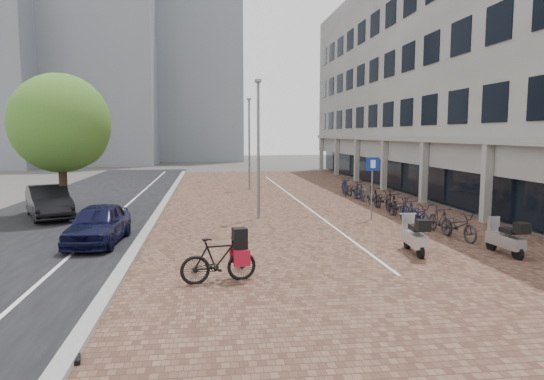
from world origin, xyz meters
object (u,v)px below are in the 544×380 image
Objects in this scene: car_navy at (98,224)px; parking_sign at (372,177)px; scooter_front at (414,235)px; hero_bike at (219,259)px; car_dark at (49,202)px; scooter_back at (505,237)px.

parking_sign is (10.76, 3.11, 1.19)m from car_navy.
scooter_front is at bearing -12.24° from car_navy.
hero_bike is 6.48m from scooter_front.
car_navy is at bearing -83.63° from car_dark.
car_dark reaches higher than hero_bike.
car_navy is 6.38m from hero_bike.
car_dark is at bearing 153.26° from scooter_front.
parking_sign is at bearing 102.44° from scooter_back.
parking_sign is at bearing 88.89° from scooter_front.
car_navy is at bearing 27.59° from hero_bike.
parking_sign is (0.67, 5.93, 1.26)m from scooter_front.
hero_bike reaches higher than scooter_back.
scooter_back is (2.69, -0.56, -0.03)m from scooter_front.
scooter_back is (12.77, -3.39, -0.10)m from car_navy.
car_dark is 2.19× the size of hero_bike.
scooter_back is 6.92m from parking_sign.
car_dark reaches higher than car_navy.
scooter_back is (16.11, -8.98, -0.15)m from car_dark.
hero_bike is at bearing -123.93° from parking_sign.
car_dark is 1.61× the size of parking_sign.
scooter_front is at bearing 163.38° from scooter_back.
scooter_front is at bearing -81.46° from hero_bike.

